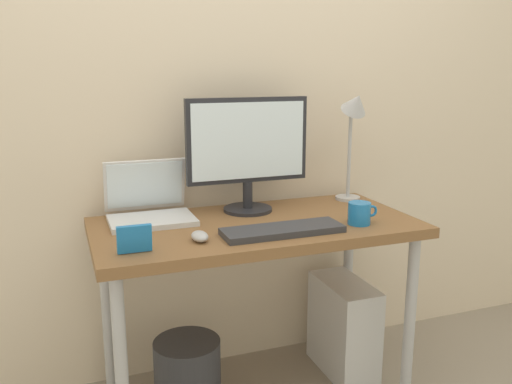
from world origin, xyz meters
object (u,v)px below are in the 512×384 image
desk (256,242)px  keyboard (283,230)px  coffee_mug (360,213)px  wastebasket (188,376)px  laptop (149,205)px  mouse (200,236)px  computer_tower (343,327)px  photo_frame (134,239)px  monitor (248,148)px  desk_lamp (354,121)px

desk → keyboard: (0.04, -0.16, 0.09)m
keyboard → coffee_mug: size_ratio=3.65×
desk → wastebasket: size_ratio=4.09×
laptop → mouse: laptop is taller
coffee_mug → computer_tower: (0.07, 0.21, -0.58)m
mouse → wastebasket: size_ratio=0.30×
photo_frame → computer_tower: 1.12m
computer_tower → laptop: bearing=170.8°
monitor → laptop: (-0.40, 0.02, -0.21)m
desk → coffee_mug: 0.41m
photo_frame → computer_tower: bearing=15.3°
desk → laptop: laptop is taller
keyboard → wastebasket: size_ratio=1.47×
monitor → coffee_mug: size_ratio=4.20×
mouse → photo_frame: 0.23m
coffee_mug → desk_lamp: bearing=64.8°
keyboard → wastebasket: bearing=152.1°
computer_tower → keyboard: bearing=-150.6°
desk → wastebasket: 0.59m
desk → wastebasket: (-0.28, 0.01, -0.52)m
monitor → computer_tower: size_ratio=1.20×
laptop → photo_frame: laptop is taller
desk_lamp → mouse: desk_lamp is taller
desk → photo_frame: bearing=-158.4°
monitor → coffee_mug: 0.52m
keyboard → coffee_mug: bearing=1.3°
desk → photo_frame: size_ratio=11.16×
desk → monitor: (0.03, 0.17, 0.34)m
coffee_mug → wastebasket: bearing=165.7°
coffee_mug → photo_frame: bearing=-177.5°
desk → desk_lamp: desk_lamp is taller
laptop → wastebasket: bearing=-63.1°
keyboard → mouse: bearing=176.5°
keyboard → mouse: mouse is taller
coffee_mug → photo_frame: photo_frame is taller
laptop → computer_tower: (0.81, -0.13, -0.60)m
monitor → coffee_mug: bearing=-44.6°
mouse → coffee_mug: size_ratio=0.75×
laptop → desk_lamp: bearing=-1.1°
desk → photo_frame: (-0.48, -0.19, 0.13)m
laptop → coffee_mug: (0.73, -0.35, -0.02)m
coffee_mug → wastebasket: coffee_mug is taller
keyboard → wastebasket: 0.71m
keyboard → computer_tower: size_ratio=1.05×
desk_lamp → keyboard: size_ratio=1.13×
coffee_mug → computer_tower: bearing=70.8°
monitor → keyboard: 0.42m
desk → computer_tower: (0.43, 0.06, -0.46)m
laptop → mouse: bearing=-71.0°
monitor → wastebasket: bearing=-152.3°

